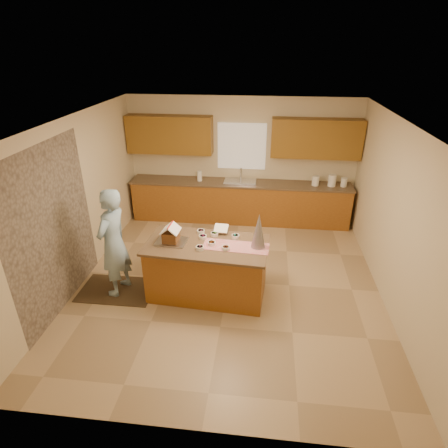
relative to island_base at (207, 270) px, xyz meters
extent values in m
plane|color=tan|center=(0.30, 0.35, -0.44)|extent=(5.50, 5.50, 0.00)
plane|color=silver|center=(0.30, 0.35, 2.26)|extent=(5.50, 5.50, 0.00)
plane|color=beige|center=(0.30, 3.10, 0.91)|extent=(5.50, 5.50, 0.00)
plane|color=beige|center=(0.30, -2.40, 0.91)|extent=(5.50, 5.50, 0.00)
plane|color=beige|center=(-2.20, 0.35, 0.91)|extent=(5.50, 5.50, 0.00)
plane|color=beige|center=(2.80, 0.35, 0.91)|extent=(5.50, 5.50, 0.00)
plane|color=gray|center=(-2.18, -0.45, 0.81)|extent=(0.00, 2.50, 2.50)
cube|color=white|center=(0.30, 3.07, 1.21)|extent=(1.05, 0.03, 1.00)
cube|color=#8F571D|center=(0.30, 2.80, 0.00)|extent=(4.80, 0.60, 0.88)
cube|color=brown|center=(0.30, 2.80, 0.46)|extent=(4.85, 0.63, 0.04)
cube|color=brown|center=(-1.25, 2.92, 1.46)|extent=(1.85, 0.35, 0.80)
cube|color=brown|center=(1.85, 2.92, 1.46)|extent=(1.85, 0.35, 0.80)
cube|color=silver|center=(0.30, 2.80, 0.45)|extent=(0.70, 0.45, 0.12)
cylinder|color=silver|center=(0.30, 2.98, 0.62)|extent=(0.03, 0.03, 0.28)
cube|color=#8F571D|center=(0.00, 0.00, 0.00)|extent=(1.86, 1.03, 0.88)
cube|color=brown|center=(0.00, 0.00, 0.46)|extent=(1.95, 1.11, 0.04)
cube|color=#AE0C1C|center=(0.45, -0.03, 0.48)|extent=(1.02, 0.43, 0.01)
cube|color=silver|center=(-0.55, -0.01, 0.49)|extent=(0.48, 0.37, 0.03)
cube|color=white|center=(0.18, 0.37, 0.57)|extent=(0.23, 0.19, 0.09)
cone|color=silver|center=(0.78, -0.01, 0.76)|extent=(0.24, 0.24, 0.55)
cube|color=black|center=(-1.50, -0.10, -0.43)|extent=(1.20, 0.79, 0.01)
imported|color=#91B4CE|center=(-1.45, -0.10, 0.46)|extent=(0.55, 0.72, 1.78)
cylinder|color=white|center=(1.92, 2.80, 0.58)|extent=(0.15, 0.15, 0.21)
cylinder|color=white|center=(2.26, 2.80, 0.60)|extent=(0.17, 0.17, 0.24)
cylinder|color=white|center=(2.51, 2.80, 0.57)|extent=(0.13, 0.13, 0.19)
cylinder|color=white|center=(-0.60, 2.80, 0.59)|extent=(0.10, 0.10, 0.23)
cube|color=brown|center=(-0.55, -0.01, 0.59)|extent=(0.24, 0.26, 0.16)
cube|color=white|center=(-0.62, -0.01, 0.72)|extent=(0.17, 0.29, 0.13)
cube|color=white|center=(-0.49, -0.02, 0.72)|extent=(0.17, 0.29, 0.13)
cylinder|color=red|center=(-0.55, -0.01, 0.78)|extent=(0.04, 0.28, 0.02)
cylinder|color=#C8236E|center=(-0.09, 0.16, 0.51)|extent=(0.12, 0.12, 0.06)
cylinder|color=orange|center=(0.08, -0.03, 0.51)|extent=(0.12, 0.12, 0.06)
cylinder|color=#A23661|center=(-0.15, 0.34, 0.51)|extent=(0.12, 0.12, 0.06)
cylinder|color=pink|center=(-0.08, -0.18, 0.51)|extent=(0.12, 0.12, 0.06)
cylinder|color=#E45A28|center=(0.31, -0.14, 0.51)|extent=(0.12, 0.12, 0.06)
cylinder|color=#3D9823|center=(0.08, 0.28, 0.51)|extent=(0.12, 0.12, 0.06)
cylinder|color=#34C3B7|center=(0.42, 0.24, 0.51)|extent=(0.12, 0.12, 0.06)
camera|label=1|loc=(0.83, -4.91, 3.29)|focal=29.82mm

